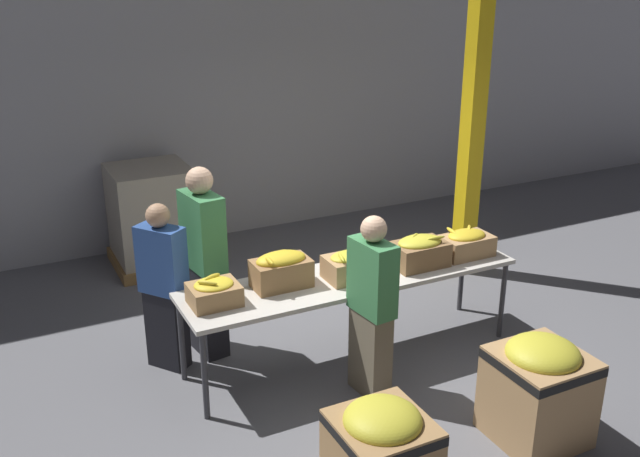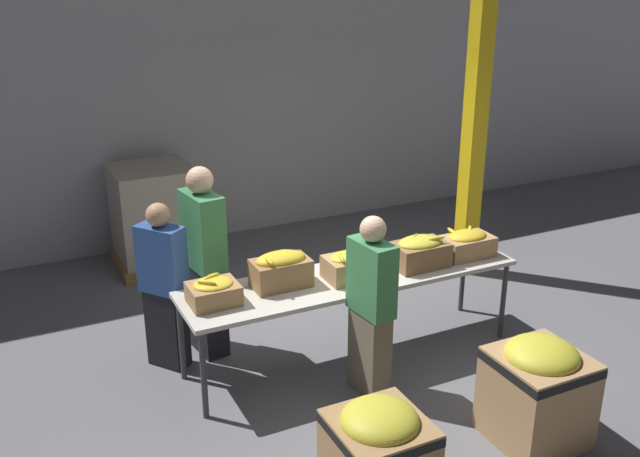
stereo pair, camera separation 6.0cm
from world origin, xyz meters
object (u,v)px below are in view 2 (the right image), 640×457
object	(u,v)px
banana_box_4	(467,244)
volunteer_1	(371,308)
volunteer_2	(205,263)
donation_bin_0	(379,448)
banana_box_3	(420,251)
banana_box_2	(351,265)
pallet_stack_0	(155,217)
support_pillar	(477,100)
sorting_table	(351,281)
banana_box_1	(281,269)
volunteer_0	(164,287)
donation_bin_1	(538,388)
banana_box_0	(213,291)

from	to	relation	value
banana_box_4	volunteer_1	distance (m)	1.40
volunteer_2	donation_bin_0	world-z (taller)	volunteer_2
banana_box_3	banana_box_4	bearing A→B (deg)	0.69
banana_box_2	pallet_stack_0	world-z (taller)	pallet_stack_0
donation_bin_0	support_pillar	size ratio (longest dim) A/B	0.17
sorting_table	banana_box_1	world-z (taller)	banana_box_1
banana_box_1	donation_bin_0	bearing A→B (deg)	-91.32
sorting_table	banana_box_3	size ratio (longest dim) A/B	6.19
banana_box_4	volunteer_0	size ratio (longest dim) A/B	0.32
pallet_stack_0	volunteer_0	bearing A→B (deg)	-101.46
donation_bin_0	volunteer_0	bearing A→B (deg)	110.34
volunteer_2	support_pillar	xyz separation A→B (m)	(3.26, 0.46, 1.12)
banana_box_1	volunteer_1	xyz separation A→B (m)	(0.52, -0.63, -0.20)
banana_box_2	volunteer_2	world-z (taller)	volunteer_2
banana_box_4	support_pillar	distance (m)	1.88
volunteer_2	banana_box_1	bearing A→B (deg)	30.01
pallet_stack_0	volunteer_2	bearing A→B (deg)	-91.76
banana_box_4	donation_bin_0	xyz separation A→B (m)	(-1.86, -1.58, -0.57)
banana_box_1	volunteer_2	world-z (taller)	volunteer_2
banana_box_1	donation_bin_1	bearing A→B (deg)	-52.60
banana_box_4	donation_bin_1	world-z (taller)	banana_box_4
banana_box_1	donation_bin_0	xyz separation A→B (m)	(-0.04, -1.73, -0.61)
volunteer_2	banana_box_2	bearing A→B (deg)	48.10
donation_bin_0	donation_bin_1	bearing A→B (deg)	-0.00
banana_box_3	donation_bin_1	xyz separation A→B (m)	(0.03, -1.57, -0.52)
sorting_table	donation_bin_0	xyz separation A→B (m)	(-0.68, -1.65, -0.40)
volunteer_0	volunteer_2	world-z (taller)	volunteer_2
volunteer_1	pallet_stack_0	distance (m)	3.59
donation_bin_1	support_pillar	xyz separation A→B (m)	(1.45, 2.80, 1.56)
banana_box_2	donation_bin_0	world-z (taller)	banana_box_2
support_pillar	banana_box_3	bearing A→B (deg)	-140.38
banana_box_0	banana_box_4	world-z (taller)	banana_box_4
banana_box_3	volunteer_1	distance (m)	0.93
sorting_table	volunteer_2	size ratio (longest dim) A/B	1.73
volunteer_1	support_pillar	distance (m)	3.08
sorting_table	banana_box_4	world-z (taller)	banana_box_4
volunteer_2	support_pillar	distance (m)	3.47
banana_box_4	volunteer_2	size ratio (longest dim) A/B	0.27
volunteer_1	donation_bin_0	size ratio (longest dim) A/B	2.27
volunteer_1	volunteer_0	bearing A→B (deg)	43.72
donation_bin_0	banana_box_0	bearing A→B (deg)	109.04
banana_box_2	banana_box_4	bearing A→B (deg)	-1.47
banana_box_2	banana_box_4	size ratio (longest dim) A/B	0.93
donation_bin_1	banana_box_1	bearing A→B (deg)	127.40
banana_box_1	banana_box_4	distance (m)	1.83
volunteer_2	banana_box_0	bearing A→B (deg)	-19.56
banana_box_2	banana_box_1	bearing A→B (deg)	169.06
pallet_stack_0	banana_box_2	bearing A→B (deg)	-70.91
donation_bin_0	support_pillar	xyz separation A→B (m)	(2.82, 2.80, 1.64)
banana_box_0	volunteer_1	xyz separation A→B (m)	(1.13, -0.57, -0.14)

